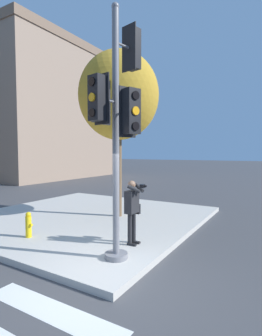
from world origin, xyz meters
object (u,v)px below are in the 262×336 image
object	(u,v)px
traffic_signal_pole	(115,112)
fire_hydrant	(29,225)
person_photographer	(133,206)
street_tree	(119,96)

from	to	relation	value
traffic_signal_pole	fire_hydrant	xyz separation A→B (m)	(-0.03, 2.92, -2.89)
traffic_signal_pole	fire_hydrant	distance (m)	4.11
fire_hydrant	person_photographer	bearing A→B (deg)	-69.60
street_tree	fire_hydrant	size ratio (longest dim) A/B	8.45
traffic_signal_pole	street_tree	xyz separation A→B (m)	(3.31, 2.09, 1.16)
traffic_signal_pole	fire_hydrant	size ratio (longest dim) A/B	7.77
person_photographer	street_tree	bearing A→B (deg)	39.96
traffic_signal_pole	person_photographer	world-z (taller)	traffic_signal_pole
traffic_signal_pole	person_photographer	distance (m)	2.48
street_tree	fire_hydrant	bearing A→B (deg)	166.10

